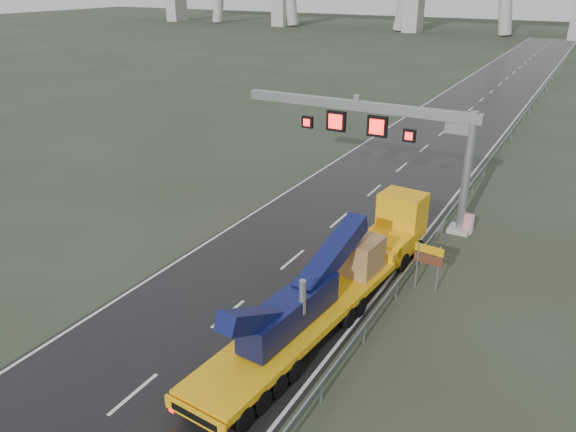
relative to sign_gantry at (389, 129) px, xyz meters
The scene contains 7 objects.
ground 18.96m from the sign_gantry, 96.67° to the right, with size 400.00×400.00×0.00m, color #2E3424.
road 22.81m from the sign_gantry, 95.46° to the left, with size 11.00×200.00×0.02m, color black.
guardrail 13.57m from the sign_gantry, 71.60° to the left, with size 0.20×140.00×1.40m, color slate, non-canonical shape.
sign_gantry is the anchor object (origin of this frame).
heavy_haul_truck 11.25m from the sign_gantry, 79.24° to the right, with size 3.98×17.49×4.07m.
exit_sign_pair 9.89m from the sign_gantry, 56.65° to the right, with size 1.42×0.20×2.43m.
striped_barrier 7.20m from the sign_gantry, ahead, with size 0.70×0.38×1.19m, color red.
Camera 1 is at (12.79, -13.35, 14.01)m, focal length 35.00 mm.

